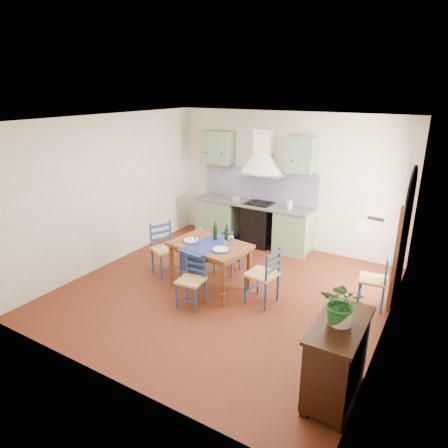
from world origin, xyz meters
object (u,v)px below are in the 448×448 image
(dining_table, at_px, (210,249))
(sideboard, at_px, (336,357))
(potted_plant, at_px, (342,303))
(chair_near, at_px, (192,280))

(dining_table, height_order, sideboard, dining_table)
(sideboard, height_order, potted_plant, potted_plant)
(chair_near, distance_m, sideboard, 2.60)
(chair_near, xyz_separation_m, potted_plant, (2.47, -0.81, 0.75))
(chair_near, bearing_deg, potted_plant, -18.09)
(potted_plant, bearing_deg, sideboard, 77.61)
(dining_table, height_order, potted_plant, potted_plant)
(sideboard, distance_m, potted_plant, 0.66)
(dining_table, distance_m, chair_near, 0.68)
(sideboard, bearing_deg, chair_near, 162.04)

